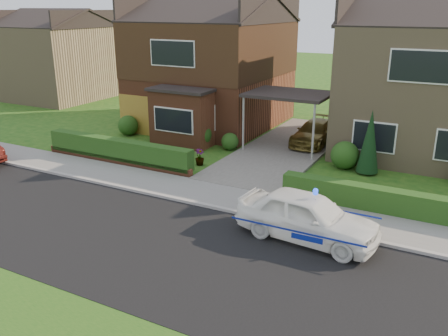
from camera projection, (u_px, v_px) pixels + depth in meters
The scene contains 23 objects.
ground at pixel (153, 244), 13.89m from camera, with size 120.00×120.00×0.00m, color #1C4D14.
road at pixel (153, 244), 13.89m from camera, with size 60.00×6.00×0.02m, color black.
kerb at pixel (205, 205), 16.42m from camera, with size 60.00×0.16×0.12m, color #9E9993.
sidewalk at pixel (220, 196), 17.30m from camera, with size 60.00×2.00×0.10m, color slate.
driveway at pixel (287, 148), 23.07m from camera, with size 3.80×12.00×0.12m, color #666059.
house_left at pixel (212, 58), 26.83m from camera, with size 7.50×9.53×7.25m.
house_right at pixel (432, 73), 21.84m from camera, with size 7.50×8.06×7.25m.
carport_link at pixel (289, 95), 22.19m from camera, with size 3.80×3.00×2.77m.
garage_door at pixel (137, 115), 25.52m from camera, with size 2.20×0.10×2.10m, color olive.
dwarf_wall at pixel (117, 160), 20.82m from camera, with size 7.70×0.25×0.36m, color brown.
hedge_left at pixel (119, 163), 21.01m from camera, with size 7.50×0.55×0.90m, color #183A12.
hedge_right at pixel (390, 215), 15.80m from camera, with size 7.50×0.55×0.80m, color #183A12.
shrub_left_far at pixel (128, 125), 25.41m from camera, with size 1.08×1.08×1.08m, color #183A12.
shrub_left_mid at pixel (198, 134), 23.22m from camera, with size 1.32×1.32×1.32m, color #183A12.
shrub_left_near at pixel (230, 141), 22.84m from camera, with size 0.84×0.84×0.84m, color #183A12.
shrub_right_near at pixel (345, 155), 20.14m from camera, with size 1.20×1.20×1.20m, color #183A12.
conifer_a at pixel (369, 144), 19.31m from camera, with size 0.90×0.90×2.60m, color black.
neighbour_left at pixel (59, 63), 35.26m from camera, with size 6.50×7.00×5.20m, color #99815D.
police_car at pixel (307, 217), 13.96m from camera, with size 3.92×4.40×1.62m.
driveway_car at pixel (315, 132), 23.43m from camera, with size 1.58×3.88×1.13m, color brown.
potted_plant_a at pixel (182, 140), 23.40m from camera, with size 0.35×0.24×0.66m, color gray.
potted_plant_b at pixel (118, 147), 21.91m from camera, with size 0.46×0.37×0.83m, color gray.
potted_plant_c at pixel (200, 157), 20.64m from camera, with size 0.40×0.40×0.72m, color gray.
Camera 1 is at (7.63, -10.01, 6.62)m, focal length 38.00 mm.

